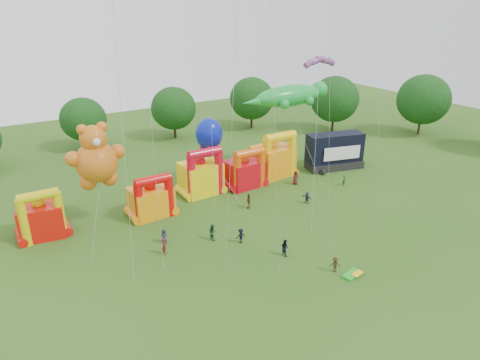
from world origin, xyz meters
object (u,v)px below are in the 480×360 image
stage_trailer (335,151)px  spectator_0 (164,236)px  bouncy_castle_0 (41,218)px  octopus_kite (212,143)px  gecko_kite (292,104)px  bouncy_castle_2 (202,176)px  spectator_4 (249,201)px  teddy_bear_kite (96,188)px

stage_trailer → spectator_0: 31.89m
bouncy_castle_0 → octopus_kite: size_ratio=0.55×
bouncy_castle_0 → spectator_0: (10.70, -8.17, -1.42)m
gecko_kite → spectator_0: size_ratio=9.37×
bouncy_castle_2 → spectator_4: bearing=-67.7°
bouncy_castle_2 → gecko_kite: 17.43m
bouncy_castle_0 → spectator_0: bouncy_castle_0 is taller
teddy_bear_kite → gecko_kite: size_ratio=0.81×
octopus_kite → spectator_0: octopus_kite is taller
teddy_bear_kite → spectator_4: (17.26, -3.48, -4.36)m
gecko_kite → teddy_bear_kite: bearing=-170.9°
spectator_0 → stage_trailer: bearing=4.3°
bouncy_castle_0 → spectator_0: size_ratio=3.61×
gecko_kite → spectator_0: 28.60m
bouncy_castle_2 → teddy_bear_kite: 15.07m
stage_trailer → gecko_kite: bearing=151.9°
gecko_kite → spectator_0: bearing=-157.0°
bouncy_castle_2 → teddy_bear_kite: teddy_bear_kite is taller
bouncy_castle_0 → spectator_4: bouncy_castle_0 is taller
octopus_kite → teddy_bear_kite: bearing=-161.7°
octopus_kite → spectator_4: octopus_kite is taller
gecko_kite → spectator_0: gecko_kite is taller
bouncy_castle_0 → gecko_kite: size_ratio=0.39×
bouncy_castle_2 → teddy_bear_kite: size_ratio=0.55×
gecko_kite → octopus_kite: (-12.97, 0.78, -4.05)m
teddy_bear_kite → spectator_4: 18.14m
bouncy_castle_2 → spectator_4: 7.83m
stage_trailer → octopus_kite: size_ratio=0.87×
spectator_0 → spectator_4: size_ratio=0.83×
stage_trailer → teddy_bear_kite: teddy_bear_kite is taller
spectator_0 → octopus_kite: bearing=34.7°
bouncy_castle_0 → gecko_kite: bearing=3.9°
teddy_bear_kite → octopus_kite: size_ratio=1.15×
bouncy_castle_2 → gecko_kite: bearing=4.4°
bouncy_castle_0 → octopus_kite: 23.15m
bouncy_castle_0 → gecko_kite: gecko_kite is taller
stage_trailer → gecko_kite: (-6.10, 3.26, 7.50)m
bouncy_castle_0 → octopus_kite: octopus_kite is taller
bouncy_castle_0 → gecko_kite: (35.58, 2.41, 7.92)m
bouncy_castle_0 → bouncy_castle_2: bouncy_castle_2 is taller
spectator_4 → spectator_0: bearing=-52.6°
spectator_4 → teddy_bear_kite: bearing=-74.6°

